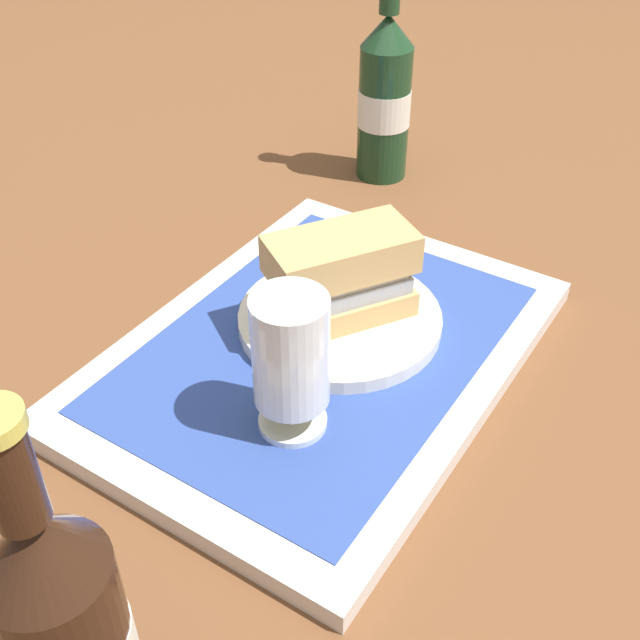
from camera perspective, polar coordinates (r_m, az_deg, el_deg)
ground_plane at (r=0.73m, az=-0.00°, el=-3.09°), size 3.00×3.00×0.00m
tray at (r=0.72m, az=-0.00°, el=-2.49°), size 0.44×0.32×0.02m
placemat at (r=0.72m, az=-0.00°, el=-1.85°), size 0.38×0.27×0.00m
plate at (r=0.73m, az=1.71°, el=-0.06°), size 0.19×0.19×0.01m
sandwich at (r=0.70m, az=1.54°, el=3.08°), size 0.14×0.12×0.08m
beer_glass at (r=0.60m, az=-2.12°, el=-2.91°), size 0.06×0.06×0.12m
beer_bottle at (r=0.45m, az=-17.69°, el=-21.17°), size 0.07×0.07×0.27m
second_bottle at (r=1.00m, az=4.71°, el=15.85°), size 0.07×0.07×0.27m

